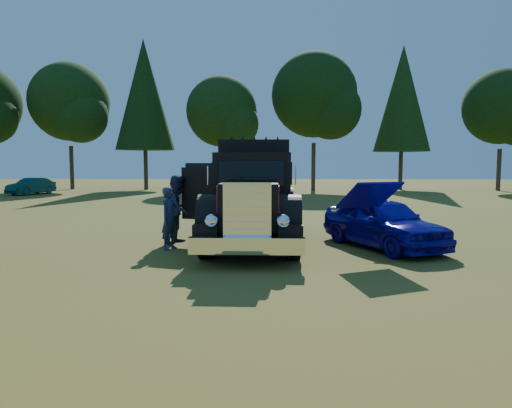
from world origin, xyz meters
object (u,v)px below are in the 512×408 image
object	(u,v)px
spectator_near	(170,218)
hotrod_coupe	(383,222)
spectator_far	(179,209)
distant_teal_car	(31,186)
diamond_t_truck	(253,200)

from	to	relation	value
spectator_near	hotrod_coupe	bearing A→B (deg)	-61.26
spectator_far	distant_teal_car	world-z (taller)	spectator_far
spectator_far	distant_teal_car	distance (m)	25.99
spectator_far	hotrod_coupe	bearing A→B (deg)	-77.07
diamond_t_truck	hotrod_coupe	size ratio (longest dim) A/B	1.61
distant_teal_car	hotrod_coupe	bearing A→B (deg)	-28.66
diamond_t_truck	spectator_far	bearing A→B (deg)	176.98
hotrod_coupe	spectator_near	distance (m)	5.81
spectator_near	spectator_far	world-z (taller)	spectator_far
spectator_near	spectator_far	size ratio (longest dim) A/B	0.85
hotrod_coupe	spectator_near	xyz separation A→B (m)	(-5.79, -0.42, 0.14)
hotrod_coupe	spectator_far	distance (m)	5.78
diamond_t_truck	hotrod_coupe	xyz separation A→B (m)	(3.58, -0.45, -0.58)
hotrod_coupe	distant_teal_car	xyz separation A→B (m)	(-21.32, 21.37, -0.08)
hotrod_coupe	spectator_far	xyz separation A→B (m)	(-5.75, 0.56, 0.28)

